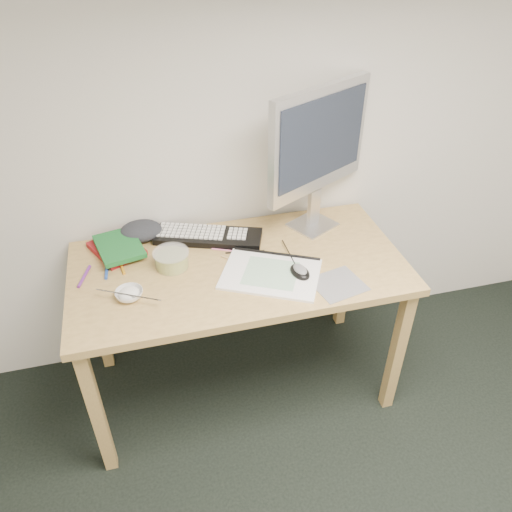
{
  "coord_description": "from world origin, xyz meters",
  "views": [
    {
      "loc": [
        -0.49,
        -0.21,
        2.01
      ],
      "look_at": [
        -0.08,
        1.36,
        0.83
      ],
      "focal_mm": 35.0,
      "sensor_mm": 36.0,
      "label": 1
    }
  ],
  "objects_px": {
    "desk": "(239,280)",
    "sketchpad": "(271,274)",
    "rice_bowl": "(129,294)",
    "keyboard": "(208,236)",
    "monitor": "(319,144)"
  },
  "relations": [
    {
      "from": "monitor",
      "to": "rice_bowl",
      "type": "xyz_separation_m",
      "value": [
        -0.86,
        -0.31,
        -0.39
      ]
    },
    {
      "from": "keyboard",
      "to": "rice_bowl",
      "type": "bearing_deg",
      "value": -118.43
    },
    {
      "from": "keyboard",
      "to": "desk",
      "type": "bearing_deg",
      "value": -47.97
    },
    {
      "from": "desk",
      "to": "sketchpad",
      "type": "xyz_separation_m",
      "value": [
        0.11,
        -0.1,
        0.09
      ]
    },
    {
      "from": "desk",
      "to": "keyboard",
      "type": "height_order",
      "value": "keyboard"
    },
    {
      "from": "sketchpad",
      "to": "rice_bowl",
      "type": "bearing_deg",
      "value": -152.92
    },
    {
      "from": "desk",
      "to": "keyboard",
      "type": "bearing_deg",
      "value": 111.94
    },
    {
      "from": "sketchpad",
      "to": "rice_bowl",
      "type": "relative_size",
      "value": 3.64
    },
    {
      "from": "desk",
      "to": "sketchpad",
      "type": "relative_size",
      "value": 3.6
    },
    {
      "from": "desk",
      "to": "rice_bowl",
      "type": "relative_size",
      "value": 13.12
    },
    {
      "from": "rice_bowl",
      "to": "monitor",
      "type": "bearing_deg",
      "value": 20.09
    },
    {
      "from": "sketchpad",
      "to": "monitor",
      "type": "bearing_deg",
      "value": 74.16
    },
    {
      "from": "sketchpad",
      "to": "rice_bowl",
      "type": "height_order",
      "value": "rice_bowl"
    },
    {
      "from": "sketchpad",
      "to": "keyboard",
      "type": "distance_m",
      "value": 0.38
    },
    {
      "from": "monitor",
      "to": "sketchpad",
      "type": "bearing_deg",
      "value": -161.11
    }
  ]
}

